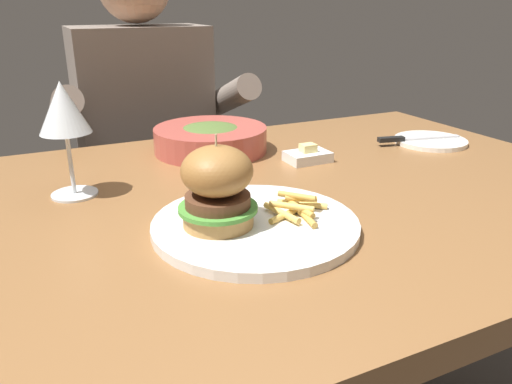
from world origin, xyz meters
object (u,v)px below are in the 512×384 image
at_px(bread_plate, 430,141).
at_px(main_plate, 252,226).
at_px(burger_sandwich, 217,187).
at_px(soup_bowl, 211,138).
at_px(wine_glass, 63,112).
at_px(diner_person, 149,173).
at_px(butter_dish, 308,156).
at_px(table_knife, 411,138).

bearing_deg(bread_plate, main_plate, -156.80).
height_order(burger_sandwich, bread_plate, burger_sandwich).
bearing_deg(soup_bowl, bread_plate, -18.25).
relative_size(wine_glass, diner_person, 0.16).
distance_m(bread_plate, soup_bowl, 0.50).
bearing_deg(main_plate, bread_plate, 23.20).
bearing_deg(soup_bowl, burger_sandwich, -109.47).
xyz_separation_m(wine_glass, bread_plate, (0.77, -0.01, -0.14)).
distance_m(wine_glass, butter_dish, 0.46).
bearing_deg(wine_glass, table_knife, -0.00).
bearing_deg(burger_sandwich, butter_dish, 39.27).
xyz_separation_m(table_knife, soup_bowl, (-0.42, 0.14, 0.01)).
relative_size(wine_glass, bread_plate, 1.18).
distance_m(table_knife, diner_person, 0.76).
relative_size(main_plate, burger_sandwich, 2.28).
bearing_deg(wine_glass, soup_bowl, 26.00).
bearing_deg(bread_plate, butter_dish, 179.59).
relative_size(bread_plate, butter_dish, 1.86).
height_order(main_plate, bread_plate, main_plate).
xyz_separation_m(wine_glass, diner_person, (0.26, 0.57, -0.32)).
bearing_deg(butter_dish, soup_bowl, 134.06).
height_order(wine_glass, butter_dish, wine_glass).
bearing_deg(burger_sandwich, soup_bowl, 70.53).
distance_m(main_plate, table_knife, 0.57).
relative_size(table_knife, butter_dish, 2.28).
height_order(main_plate, wine_glass, wine_glass).
bearing_deg(diner_person, wine_glass, -114.32).
distance_m(butter_dish, soup_bowl, 0.21).
bearing_deg(burger_sandwich, bread_plate, 20.76).
bearing_deg(burger_sandwich, diner_person, 83.12).
bearing_deg(table_knife, soup_bowl, 161.13).
distance_m(main_plate, wine_glass, 0.35).
bearing_deg(wine_glass, butter_dish, -1.09).
xyz_separation_m(main_plate, bread_plate, (0.56, 0.24, -0.00)).
height_order(wine_glass, diner_person, diner_person).
bearing_deg(main_plate, soup_bowl, 77.27).
xyz_separation_m(burger_sandwich, bread_plate, (0.61, 0.23, -0.06)).
height_order(burger_sandwich, wine_glass, wine_glass).
height_order(soup_bowl, diner_person, diner_person).
relative_size(bread_plate, table_knife, 0.81).
bearing_deg(soup_bowl, diner_person, 95.14).
xyz_separation_m(bread_plate, diner_person, (-0.51, 0.58, -0.18)).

